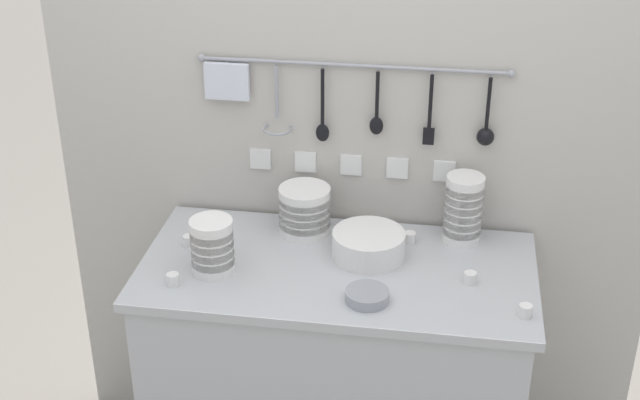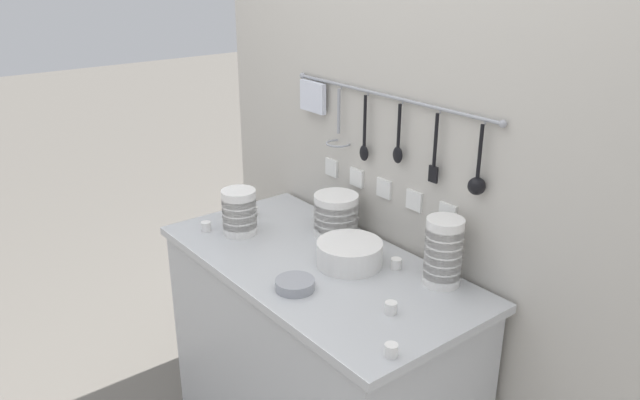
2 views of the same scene
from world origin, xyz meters
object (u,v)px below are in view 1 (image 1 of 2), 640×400
Objects in this scene: bowl_stack_nested_right at (212,246)px; steel_mixing_bowl at (367,296)px; bowl_stack_wide_centre at (463,209)px; plate_stack at (369,245)px; cup_edge_near at (410,238)px; cup_back_left at (189,241)px; cup_mid_row at (470,278)px; cup_beside_plates at (525,311)px; cup_front_left at (173,279)px; bowl_stack_tall_left at (305,210)px.

bowl_stack_nested_right is 1.37× the size of steel_mixing_bowl.
bowl_stack_wide_centre is 1.00× the size of plate_stack.
cup_edge_near is 0.71m from cup_back_left.
bowl_stack_wide_centre reaches higher than cup_back_left.
cup_beside_plates is at bearing -44.00° from cup_mid_row.
cup_mid_row and cup_front_left have the same top height.
bowl_stack_tall_left is 0.26m from plate_stack.
steel_mixing_bowl is at bearing -20.41° from cup_back_left.
steel_mixing_bowl is 3.43× the size of cup_edge_near.
steel_mixing_bowl is at bearing 178.91° from cup_beside_plates.
bowl_stack_nested_right is 0.81m from bowl_stack_wide_centre.
plate_stack is at bearing 24.57° from cup_front_left.
plate_stack is at bearing 151.29° from cup_beside_plates.
plate_stack is at bearing 19.41° from bowl_stack_nested_right.
bowl_stack_tall_left is at bearing -177.32° from bowl_stack_wide_centre.
bowl_stack_tall_left is at bearing 151.18° from cup_beside_plates.
plate_stack is 0.34m from cup_mid_row.
bowl_stack_wide_centre is 0.19m from cup_edge_near.
plate_stack is at bearing 161.06° from cup_mid_row.
plate_stack is (0.22, -0.12, -0.04)m from bowl_stack_tall_left.
bowl_stack_nested_right is 4.69× the size of cup_back_left.
bowl_stack_tall_left is 4.52× the size of cup_front_left.
cup_beside_plates is (0.93, -0.10, -0.07)m from bowl_stack_nested_right.
cup_edge_near is at bearing 74.40° from steel_mixing_bowl.
cup_mid_row is at bearing -47.71° from cup_edge_near.
bowl_stack_nested_right reaches higher than cup_back_left.
cup_front_left is (-0.56, -0.25, -0.02)m from plate_stack.
bowl_stack_nested_right is at bearing 169.58° from steel_mixing_bowl.
plate_stack is (-0.29, -0.15, -0.07)m from bowl_stack_wide_centre.
plate_stack is (0.46, 0.16, -0.05)m from bowl_stack_nested_right.
cup_edge_near is at bearing 132.29° from cup_mid_row.
cup_beside_plates is at bearing -1.09° from steel_mixing_bowl.
cup_beside_plates is at bearing -28.71° from plate_stack.
bowl_stack_nested_right is at bearing -48.75° from cup_back_left.
plate_stack reaches higher than cup_edge_near.
cup_mid_row is at bearing 25.69° from steel_mixing_bowl.
cup_back_left is (-0.35, -0.15, -0.06)m from bowl_stack_tall_left.
steel_mixing_bowl is 0.58m from cup_front_left.
cup_edge_near and cup_front_left have the same top height.
bowl_stack_wide_centre is at bearing 22.61° from bowl_stack_nested_right.
plate_stack is 6.11× the size of cup_mid_row.
cup_mid_row is (0.32, -0.11, -0.02)m from plate_stack.
cup_beside_plates is 1.00× the size of cup_front_left.
plate_stack reaches higher than cup_beside_plates.
bowl_stack_tall_left is at bearing 150.96° from plate_stack.
cup_edge_near and cup_beside_plates have the same top height.
steel_mixing_bowl is (0.48, -0.09, -0.07)m from bowl_stack_nested_right.
cup_back_left is (-0.60, 0.22, 0.00)m from steel_mixing_bowl.
cup_back_left is at bearing -177.32° from plate_stack.
bowl_stack_nested_right is 0.77× the size of plate_stack.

